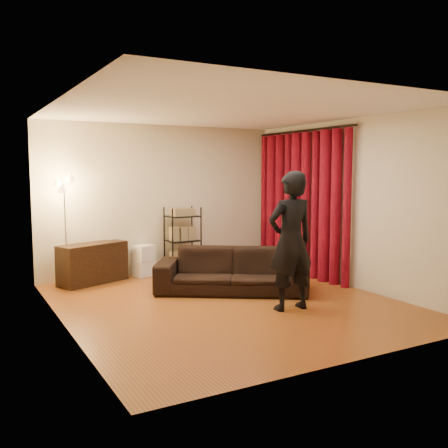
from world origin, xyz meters
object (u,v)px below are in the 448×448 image
person (291,241)px  wire_shelf (183,241)px  media_cabinet (93,263)px  floor_lamp (65,232)px  sofa (232,270)px  storage_boxes (144,261)px

person → wire_shelf: (-0.31, 2.85, -0.32)m
media_cabinet → floor_lamp: (-0.45, -0.09, 0.56)m
media_cabinet → floor_lamp: floor_lamp is taller
floor_lamp → sofa: bearing=-35.7°
storage_boxes → wire_shelf: 0.78m
storage_boxes → wire_shelf: wire_shelf is taller
media_cabinet → wire_shelf: (1.63, -0.04, 0.28)m
sofa → wire_shelf: 1.64m
wire_shelf → floor_lamp: floor_lamp is taller
media_cabinet → wire_shelf: bearing=-23.3°
person → storage_boxes: size_ratio=3.31×
wire_shelf → media_cabinet: bearing=-167.7°
wire_shelf → floor_lamp: bearing=-165.0°
sofa → storage_boxes: sofa is taller
sofa → storage_boxes: 1.93m
sofa → wire_shelf: size_ratio=1.89×
storage_boxes → wire_shelf: bearing=-11.3°
media_cabinet → person: bearing=-78.1°
person → wire_shelf: person is taller
media_cabinet → storage_boxes: (0.93, 0.10, -0.05)m
sofa → media_cabinet: sofa is taller
media_cabinet → storage_boxes: media_cabinet is taller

